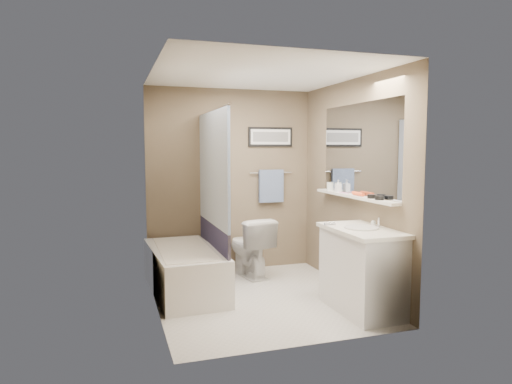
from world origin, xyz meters
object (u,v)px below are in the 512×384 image
object	(u,v)px
candle_bowl_far	(372,196)
soap_bottle	(338,186)
hair_brush_front	(358,194)
candle_bowl_near	(379,198)
glass_jar	(330,186)
toilet	(249,246)
bathtub	(185,271)
vanity	(362,272)

from	to	relation	value
candle_bowl_far	soap_bottle	bearing A→B (deg)	90.00
candle_bowl_far	hair_brush_front	distance (m)	0.27
candle_bowl_near	glass_jar	size ratio (longest dim) A/B	0.90
candle_bowl_near	toilet	bearing A→B (deg)	119.89
bathtub	candle_bowl_near	bearing A→B (deg)	-35.41
candle_bowl_far	hair_brush_front	xyz separation A→B (m)	(0.00, 0.27, 0.00)
bathtub	glass_jar	size ratio (longest dim) A/B	15.00
vanity	candle_bowl_far	distance (m)	0.77
vanity	glass_jar	bearing A→B (deg)	79.29
candle_bowl_near	hair_brush_front	world-z (taller)	hair_brush_front
hair_brush_front	glass_jar	size ratio (longest dim) A/B	2.20
toilet	glass_jar	distance (m)	1.28
hair_brush_front	vanity	bearing A→B (deg)	-113.61
candle_bowl_far	bathtub	bearing A→B (deg)	151.30
bathtub	hair_brush_front	xyz separation A→B (m)	(1.79, -0.70, 0.89)
toilet	bathtub	bearing A→B (deg)	15.84
toilet	soap_bottle	distance (m)	1.38
candle_bowl_near	glass_jar	world-z (taller)	glass_jar
vanity	soap_bottle	xyz separation A→B (m)	(0.19, 0.88, 0.79)
hair_brush_front	candle_bowl_far	bearing A→B (deg)	-90.00
hair_brush_front	glass_jar	distance (m)	0.66
glass_jar	candle_bowl_far	bearing A→B (deg)	-90.00
glass_jar	soap_bottle	xyz separation A→B (m)	(0.00, -0.21, 0.02)
candle_bowl_far	glass_jar	xyz separation A→B (m)	(0.00, 0.93, 0.03)
bathtub	candle_bowl_far	bearing A→B (deg)	-32.07
bathtub	toilet	bearing A→B (deg)	22.10
vanity	soap_bottle	world-z (taller)	soap_bottle
bathtub	hair_brush_front	world-z (taller)	hair_brush_front
toilet	hair_brush_front	world-z (taller)	hair_brush_front
vanity	hair_brush_front	xyz separation A→B (m)	(0.19, 0.42, 0.74)
bathtub	toilet	xyz separation A→B (m)	(0.90, 0.43, 0.13)
glass_jar	toilet	bearing A→B (deg)	152.04
candle_bowl_far	soap_bottle	world-z (taller)	soap_bottle
vanity	candle_bowl_far	size ratio (longest dim) A/B	10.00
bathtub	soap_bottle	distance (m)	2.03
toilet	candle_bowl_near	distance (m)	1.94
hair_brush_front	soap_bottle	distance (m)	0.46
soap_bottle	vanity	bearing A→B (deg)	-101.89
toilet	soap_bottle	size ratio (longest dim) A/B	5.31
bathtub	hair_brush_front	distance (m)	2.11
glass_jar	vanity	bearing A→B (deg)	-99.68
vanity	candle_bowl_far	xyz separation A→B (m)	(0.19, 0.15, 0.73)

